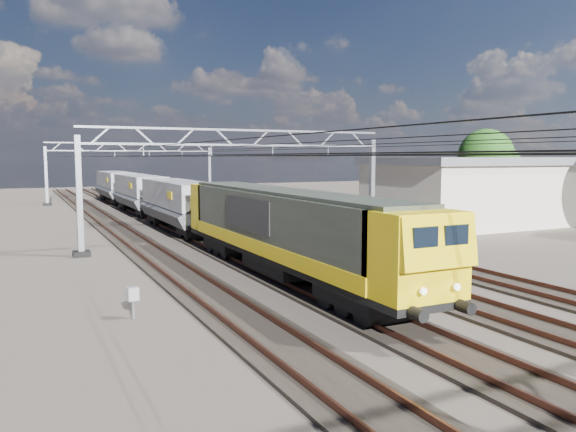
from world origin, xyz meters
name	(u,v)px	position (x,y,z in m)	size (l,w,h in m)	color
ground	(270,255)	(0.00, 0.00, 0.00)	(160.00, 160.00, 0.00)	black
track_outer_west	(162,262)	(-6.00, 0.00, 0.07)	(2.60, 140.00, 0.30)	black
track_loco	(236,256)	(-2.00, 0.00, 0.07)	(2.60, 140.00, 0.30)	black
track_inner_east	(302,251)	(2.00, 0.00, 0.07)	(2.60, 140.00, 0.30)	black
track_outer_east	(360,246)	(6.00, 0.00, 0.07)	(2.60, 140.00, 0.30)	black
catenary_gantry_mid	(243,182)	(0.00, 4.00, 3.91)	(19.90, 0.90, 7.11)	#959AA2
catenary_gantry_far	(133,170)	(0.00, 40.00, 3.91)	(19.90, 0.90, 7.11)	#959AA2
overhead_wires	(221,152)	(0.00, 8.00, 5.75)	(12.03, 140.00, 0.53)	black
locomotive	(284,228)	(-2.00, -6.04, 2.33)	(2.76, 21.10, 3.62)	black
hopper_wagon_lead	(179,201)	(-2.00, 11.65, 2.23)	(3.38, 13.00, 3.25)	black
hopper_wagon_mid	(140,191)	(-2.00, 25.85, 2.23)	(3.38, 13.00, 3.25)	black
hopper_wagon_third	(116,184)	(-2.00, 40.05, 2.23)	(3.38, 13.00, 3.25)	black
trackside_cabinet	(133,295)	(-9.20, -9.40, 0.82)	(0.40, 0.32, 1.09)	#959AA2
industrial_shed	(485,190)	(22.00, 6.00, 2.73)	(18.60, 10.60, 5.40)	beige
tree_far	(490,159)	(30.32, 13.79, 5.26)	(5.91, 5.51, 8.25)	#322016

